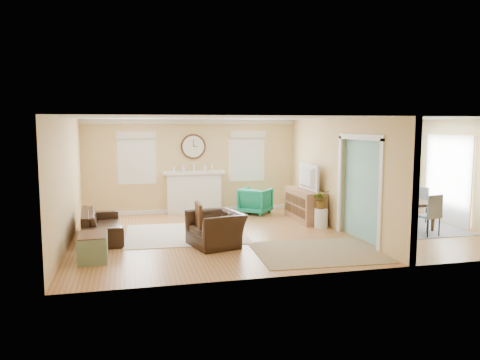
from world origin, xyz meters
The scene contains 29 objects.
floor centered at (0.00, 0.00, 0.00)m, with size 9.00×9.00×0.00m, color brown.
wall_back centered at (0.00, 3.00, 1.30)m, with size 9.00×0.02×2.60m, color tan.
wall_front centered at (0.00, -3.00, 1.30)m, with size 9.00×0.02×2.60m, color tan.
wall_left centered at (-4.50, 0.00, 1.30)m, with size 0.02×6.00×2.60m, color tan.
wall_right centered at (4.50, 0.00, 1.30)m, with size 0.02×6.00×2.60m, color tan.
ceiling centered at (0.00, 0.00, 2.60)m, with size 9.00×6.00×0.02m, color white.
partition centered at (1.51, 0.28, 1.36)m, with size 0.17×6.00×2.60m.
fireplace centered at (-1.50, 2.88, 0.60)m, with size 1.70×0.30×1.17m.
wall_clock centered at (-1.50, 2.97, 1.85)m, with size 0.70×0.07×0.70m.
window_left centered at (-3.05, 2.95, 1.66)m, with size 1.05×0.13×1.42m.
window_right centered at (0.05, 2.95, 1.66)m, with size 1.05×0.13×1.42m.
french_doors centered at (4.45, 0.00, 1.10)m, with size 0.06×1.70×2.20m.
pendant centered at (3.00, 0.00, 2.20)m, with size 0.30×0.30×0.55m.
rug_cream centered at (-2.06, 0.32, 0.01)m, with size 2.64×2.29×0.01m, color silver.
rug_jute centered at (0.23, -1.78, 0.01)m, with size 2.37×1.94×0.01m, color #9E8666.
rug_grey centered at (3.18, 0.12, 0.01)m, with size 2.34×2.93×0.01m, color slate.
sofa centered at (-3.88, 0.39, 0.31)m, with size 2.10×0.82×0.61m, color black.
eames_chair centered at (-1.58, -0.84, 0.35)m, with size 1.07×0.93×0.69m, color black.
green_chair centered at (0.12, 2.32, 0.36)m, with size 0.77×0.79×0.72m, color #147D54.
trunk centered at (-3.94, -1.29, 0.24)m, with size 0.53×0.84×0.48m.
credenza centered at (1.12, 1.16, 0.40)m, with size 0.56×1.64×0.80m.
tv centered at (1.11, 1.16, 1.13)m, with size 1.14×0.15×0.65m, color black.
garden_stool centered at (1.18, 0.23, 0.23)m, with size 0.32×0.32×0.47m, color white.
potted_plant centered at (1.18, 0.23, 0.69)m, with size 0.41×0.35×0.45m, color #337F33.
dining_table centered at (3.18, 0.12, 0.33)m, with size 1.88×1.05×0.66m, color #4C2D17.
dining_chair_n centered at (3.20, 1.27, 0.52)m, with size 0.40×0.40×0.88m.
dining_chair_s centered at (3.16, -1.07, 0.55)m, with size 0.48×0.48×0.94m.
dining_chair_w centered at (2.53, 0.04, 0.54)m, with size 0.47×0.47×0.91m.
dining_chair_e centered at (3.74, 0.21, 0.53)m, with size 0.49×0.49×0.90m.
Camera 1 is at (-3.27, -10.00, 2.46)m, focal length 35.00 mm.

